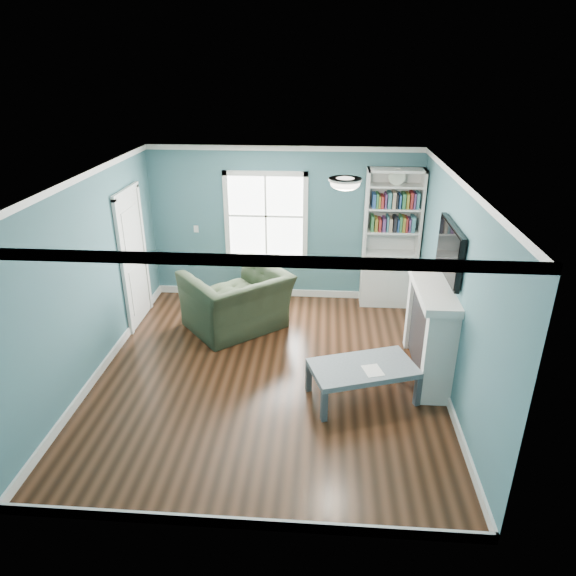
{
  "coord_description": "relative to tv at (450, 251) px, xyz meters",
  "views": [
    {
      "loc": [
        0.68,
        -5.76,
        3.82
      ],
      "look_at": [
        0.22,
        0.4,
        1.08
      ],
      "focal_mm": 32.0,
      "sensor_mm": 36.0,
      "label": 1
    }
  ],
  "objects": [
    {
      "name": "paper_sheet",
      "position": [
        -0.9,
        -0.74,
        -1.27
      ],
      "size": [
        0.27,
        0.31,
        0.0
      ],
      "primitive_type": "cube",
      "rotation": [
        0.0,
        0.0,
        0.3
      ],
      "color": "white",
      "rests_on": "coffee_table"
    },
    {
      "name": "recliner",
      "position": [
        -2.83,
        1.04,
        -1.11
      ],
      "size": [
        1.67,
        1.61,
        1.23
      ],
      "primitive_type": "imported",
      "rotation": [
        0.0,
        0.0,
        -2.44
      ],
      "color": "black",
      "rests_on": "ground"
    },
    {
      "name": "bookshelf",
      "position": [
        -0.43,
        2.1,
        -0.8
      ],
      "size": [
        0.9,
        0.35,
        2.31
      ],
      "color": "silver",
      "rests_on": "ground"
    },
    {
      "name": "floor",
      "position": [
        -2.2,
        -0.2,
        -1.72
      ],
      "size": [
        5.0,
        5.0,
        0.0
      ],
      "primitive_type": "plane",
      "color": "black",
      "rests_on": "ground"
    },
    {
      "name": "coffee_table",
      "position": [
        -1.0,
        -0.64,
        -1.33
      ],
      "size": [
        1.4,
        1.05,
        0.45
      ],
      "rotation": [
        0.0,
        0.0,
        0.33
      ],
      "color": "#444B51",
      "rests_on": "ground"
    },
    {
      "name": "light_switch",
      "position": [
        -3.7,
        2.28,
        -0.52
      ],
      "size": [
        0.08,
        0.01,
        0.12
      ],
      "primitive_type": "cube",
      "color": "white",
      "rests_on": "room_walls"
    },
    {
      "name": "room_walls",
      "position": [
        -2.2,
        -0.2,
        -0.14
      ],
      "size": [
        5.0,
        5.0,
        5.0
      ],
      "color": "#3E6F74",
      "rests_on": "ground"
    },
    {
      "name": "trim",
      "position": [
        -2.2,
        -0.2,
        -0.49
      ],
      "size": [
        4.5,
        5.0,
        2.6
      ],
      "color": "white",
      "rests_on": "ground"
    },
    {
      "name": "fireplace",
      "position": [
        -0.12,
        0.0,
        -1.09
      ],
      "size": [
        0.44,
        1.58,
        1.3
      ],
      "color": "black",
      "rests_on": "ground"
    },
    {
      "name": "window",
      "position": [
        -2.5,
        2.29,
        -0.27
      ],
      "size": [
        1.4,
        0.06,
        1.5
      ],
      "color": "white",
      "rests_on": "room_walls"
    },
    {
      "name": "door",
      "position": [
        -4.42,
        1.2,
        -0.65
      ],
      "size": [
        0.12,
        0.98,
        2.17
      ],
      "color": "silver",
      "rests_on": "ground"
    },
    {
      "name": "tv",
      "position": [
        0.0,
        0.0,
        0.0
      ],
      "size": [
        0.06,
        1.1,
        0.65
      ],
      "primitive_type": "cube",
      "color": "black",
      "rests_on": "fireplace"
    },
    {
      "name": "ceiling_fixture",
      "position": [
        -1.3,
        -0.1,
        0.82
      ],
      "size": [
        0.38,
        0.38,
        0.15
      ],
      "color": "white",
      "rests_on": "room_walls"
    }
  ]
}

